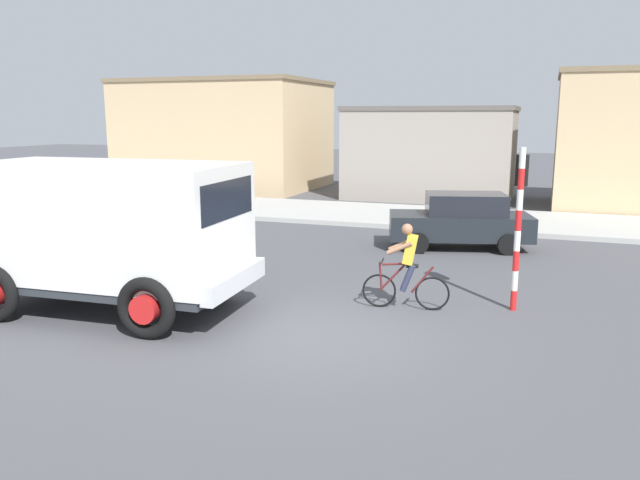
# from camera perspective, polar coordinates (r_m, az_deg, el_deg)

# --- Properties ---
(ground_plane) EXTENTS (120.00, 120.00, 0.00)m
(ground_plane) POSITION_cam_1_polar(r_m,az_deg,el_deg) (10.93, 0.29, -8.94)
(ground_plane) COLOR #4C4C51
(sidewalk_far) EXTENTS (80.00, 5.00, 0.16)m
(sidewalk_far) POSITION_cam_1_polar(r_m,az_deg,el_deg) (23.49, 11.30, 1.98)
(sidewalk_far) COLOR #ADADA8
(sidewalk_far) RESTS_ON ground
(truck_foreground) EXTENTS (5.56, 3.08, 2.90)m
(truck_foreground) POSITION_cam_1_polar(r_m,az_deg,el_deg) (12.77, -18.85, 1.15)
(truck_foreground) COLOR white
(truck_foreground) RESTS_ON ground
(cyclist) EXTENTS (1.72, 0.53, 1.72)m
(cyclist) POSITION_cam_1_polar(r_m,az_deg,el_deg) (12.42, 7.93, -2.41)
(cyclist) COLOR black
(cyclist) RESTS_ON ground
(traffic_light_pole) EXTENTS (0.24, 0.43, 3.20)m
(traffic_light_pole) POSITION_cam_1_polar(r_m,az_deg,el_deg) (12.65, 17.77, 2.96)
(traffic_light_pole) COLOR red
(traffic_light_pole) RESTS_ON ground
(car_red_near) EXTENTS (4.31, 2.69, 1.60)m
(car_red_near) POSITION_cam_1_polar(r_m,az_deg,el_deg) (18.49, 12.77, 1.76)
(car_red_near) COLOR #1E2328
(car_red_near) RESTS_ON ground
(building_corner_left) EXTENTS (9.96, 7.35, 5.63)m
(building_corner_left) POSITION_cam_1_polar(r_m,az_deg,el_deg) (34.27, -8.59, 9.52)
(building_corner_left) COLOR #D1B284
(building_corner_left) RESTS_ON ground
(building_mid_block) EXTENTS (7.58, 5.11, 4.21)m
(building_mid_block) POSITION_cam_1_polar(r_m,az_deg,el_deg) (29.93, 10.12, 7.88)
(building_mid_block) COLOR #9E9389
(building_mid_block) RESTS_ON ground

